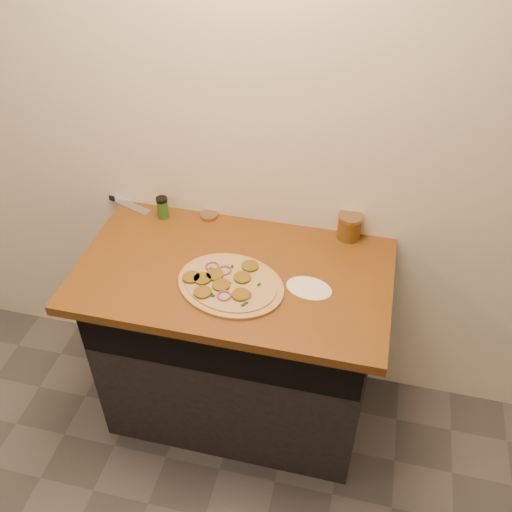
% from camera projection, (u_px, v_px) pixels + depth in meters
% --- Properties ---
extents(cabinet, '(1.10, 0.60, 0.86)m').
position_uv_depth(cabinet, '(238.00, 345.00, 2.50)').
color(cabinet, black).
rests_on(cabinet, ground).
extents(countertop, '(1.20, 0.70, 0.04)m').
position_uv_depth(countertop, '(234.00, 273.00, 2.19)').
color(countertop, brown).
rests_on(countertop, cabinet).
extents(pizza, '(0.49, 0.49, 0.03)m').
position_uv_depth(pizza, '(229.00, 284.00, 2.10)').
color(pizza, tan).
rests_on(pizza, countertop).
extents(chefs_knife, '(0.31, 0.14, 0.02)m').
position_uv_depth(chefs_knife, '(117.00, 199.00, 2.52)').
color(chefs_knife, '#B7BAC1').
rests_on(chefs_knife, countertop).
extents(mason_jar_lid, '(0.10, 0.10, 0.02)m').
position_uv_depth(mason_jar_lid, '(209.00, 216.00, 2.42)').
color(mason_jar_lid, '#A3835F').
rests_on(mason_jar_lid, countertop).
extents(salsa_jar, '(0.10, 0.10, 0.11)m').
position_uv_depth(salsa_jar, '(349.00, 226.00, 2.29)').
color(salsa_jar, maroon).
rests_on(salsa_jar, countertop).
extents(spice_shaker, '(0.05, 0.05, 0.10)m').
position_uv_depth(spice_shaker, '(163.00, 208.00, 2.40)').
color(spice_shaker, '#2A601E').
rests_on(spice_shaker, countertop).
extents(flour_spill, '(0.20, 0.20, 0.00)m').
position_uv_depth(flour_spill, '(309.00, 288.00, 2.09)').
color(flour_spill, white).
rests_on(flour_spill, countertop).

